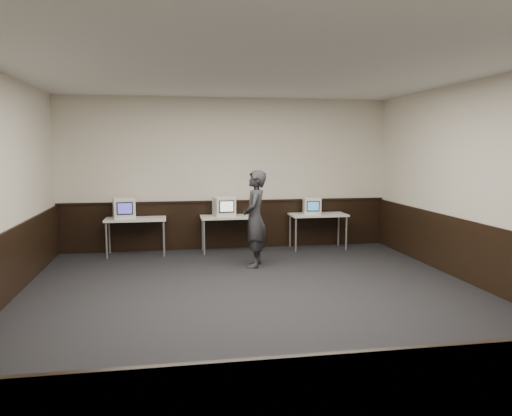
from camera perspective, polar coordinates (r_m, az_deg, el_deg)
The scene contains 15 objects.
floor at distance 7.01m, azimuth 0.63°, elevation -10.98°, with size 8.00×8.00×0.00m, color black.
ceiling at distance 6.76m, azimuth 0.67°, elevation 15.82°, with size 8.00×8.00×0.00m, color white.
back_wall at distance 10.64m, azimuth -3.31°, elevation 3.91°, with size 7.00×7.00×0.00m, color silver.
front_wall at distance 2.89m, azimuth 15.39°, elevation -4.35°, with size 7.00×7.00×0.00m, color silver.
right_wall at distance 8.10m, azimuth 25.80°, elevation 2.30°, with size 8.00×8.00×0.00m, color silver.
wainscot_back at distance 10.74m, azimuth -3.26°, elevation -1.97°, with size 6.98×0.04×1.00m, color black.
wainscot_right at distance 8.24m, azimuth 25.28°, elevation -5.34°, with size 0.04×7.98×1.00m, color black.
wainscot_rail at distance 10.65m, azimuth -3.26°, elevation 0.78°, with size 6.98×0.06×0.04m, color black.
desk_left at distance 10.29m, azimuth -13.59°, elevation -1.53°, with size 1.20×0.60×0.75m.
desk_center at distance 10.34m, azimuth -3.02°, elevation -1.31°, with size 1.20×0.60×0.75m.
desk_right at distance 10.73m, azimuth 7.11°, elevation -1.05°, with size 1.20×0.60×0.75m.
emac_left at distance 10.26m, azimuth -14.86°, elevation -0.02°, with size 0.48×0.50×0.41m.
emac_center at distance 10.28m, azimuth -3.67°, elevation 0.20°, with size 0.46×0.49×0.41m.
emac_right at distance 10.62m, azimuth 6.41°, elevation 0.23°, with size 0.40×0.42×0.35m.
person at distance 9.01m, azimuth -0.12°, elevation -1.24°, with size 0.64×0.42×1.75m, color #27272D.
Camera 1 is at (-1.22, -6.56, 2.15)m, focal length 35.00 mm.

